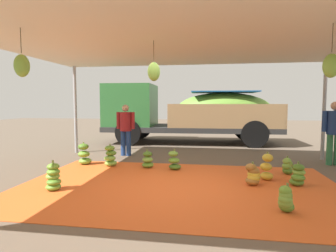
% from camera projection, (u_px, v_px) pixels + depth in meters
% --- Properties ---
extents(ground_plane, '(40.00, 40.00, 0.00)m').
position_uv_depth(ground_plane, '(190.00, 158.00, 8.50)').
color(ground_plane, brown).
extents(tarp_orange, '(6.27, 4.04, 0.01)m').
position_uv_depth(tarp_orange, '(178.00, 186.00, 5.54)').
color(tarp_orange, '#E05B23').
rests_on(tarp_orange, ground).
extents(tent_canopy, '(8.00, 7.00, 2.88)m').
position_uv_depth(tent_canopy, '(178.00, 40.00, 5.22)').
color(tent_canopy, '#9EA0A5').
rests_on(tent_canopy, ground).
extents(banana_bunch_0, '(0.38, 0.41, 0.48)m').
position_uv_depth(banana_bunch_0, '(298.00, 175.00, 5.56)').
color(banana_bunch_0, '#518428').
rests_on(banana_bunch_0, tarp_orange).
extents(banana_bunch_1, '(0.37, 0.38, 0.56)m').
position_uv_depth(banana_bunch_1, '(53.00, 178.00, 5.28)').
color(banana_bunch_1, '#60932D').
rests_on(banana_bunch_1, tarp_orange).
extents(banana_bunch_2, '(0.32, 0.33, 0.44)m').
position_uv_depth(banana_bunch_2, '(286.00, 200.00, 4.20)').
color(banana_bunch_2, '#518428').
rests_on(banana_bunch_2, tarp_orange).
extents(banana_bunch_3, '(0.47, 0.47, 0.59)m').
position_uv_depth(banana_bunch_3, '(84.00, 155.00, 7.50)').
color(banana_bunch_3, '#6B9E38').
rests_on(banana_bunch_3, tarp_orange).
extents(banana_bunch_4, '(0.30, 0.32, 0.42)m').
position_uv_depth(banana_bunch_4, '(287.00, 166.00, 6.46)').
color(banana_bunch_4, '#477523').
rests_on(banana_bunch_4, tarp_orange).
extents(banana_bunch_5, '(0.40, 0.43, 0.57)m').
position_uv_depth(banana_bunch_5, '(110.00, 156.00, 7.34)').
color(banana_bunch_5, '#75A83D').
rests_on(banana_bunch_5, tarp_orange).
extents(banana_bunch_6, '(0.40, 0.40, 0.51)m').
position_uv_depth(banana_bunch_6, '(174.00, 161.00, 6.91)').
color(banana_bunch_6, '#477523').
rests_on(banana_bunch_6, tarp_orange).
extents(banana_bunch_7, '(0.35, 0.35, 0.47)m').
position_uv_depth(banana_bunch_7, '(253.00, 175.00, 5.62)').
color(banana_bunch_7, '#996628').
rests_on(banana_bunch_7, tarp_orange).
extents(banana_bunch_8, '(0.37, 0.37, 0.60)m').
position_uv_depth(banana_bunch_8, '(267.00, 168.00, 5.96)').
color(banana_bunch_8, gold).
rests_on(banana_bunch_8, tarp_orange).
extents(banana_bunch_9, '(0.38, 0.38, 0.46)m').
position_uv_depth(banana_bunch_9, '(148.00, 160.00, 7.12)').
color(banana_bunch_9, '#60932D').
rests_on(banana_bunch_9, tarp_orange).
extents(cargo_truck_main, '(7.07, 2.64, 2.40)m').
position_uv_depth(cargo_truck_main, '(188.00, 112.00, 11.65)').
color(cargo_truck_main, '#2D2D2D').
rests_on(cargo_truck_main, ground).
extents(worker_0, '(0.61, 0.37, 1.67)m').
position_uv_depth(worker_0, '(334.00, 128.00, 7.39)').
color(worker_0, '#337A4C').
rests_on(worker_0, ground).
extents(worker_1, '(0.58, 0.35, 1.59)m').
position_uv_depth(worker_1, '(126.00, 126.00, 8.76)').
color(worker_1, navy).
rests_on(worker_1, ground).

